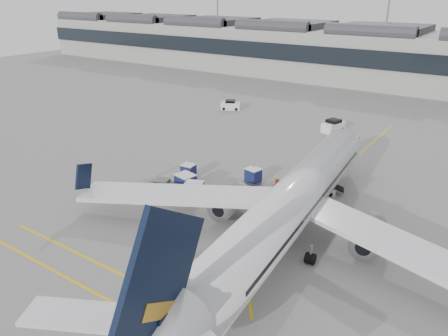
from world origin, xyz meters
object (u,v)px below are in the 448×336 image
Objects in this scene: ramp_agent_a at (253,173)px; airliner_main at (289,207)px; belt_loader at (315,187)px; ramp_agent_b at (276,187)px; baggage_cart_a at (253,175)px; pushback_tug at (162,188)px.

airliner_main is at bearing -83.09° from ramp_agent_a.
belt_loader is at bearing -27.06° from ramp_agent_a.
ramp_agent_b is at bearing 118.29° from airliner_main.
airliner_main reaches higher than ramp_agent_b.
belt_loader is at bearing -135.95° from ramp_agent_b.
airliner_main is at bearing 120.42° from ramp_agent_b.
ramp_agent_b is at bearing -154.05° from belt_loader.
pushback_tug is at bearing -117.73° from baggage_cart_a.
baggage_cart_a is (-8.43, 8.71, -2.38)m from airliner_main.
belt_loader reaches higher than ramp_agent_a.
belt_loader is 4.26m from ramp_agent_b.
airliner_main is 13.11× the size of pushback_tug.
pushback_tug is (-12.71, -9.21, 0.13)m from belt_loader.
belt_loader is 6.86m from ramp_agent_a.
belt_loader is (-1.98, 10.40, -2.72)m from airliner_main.
belt_loader is 2.59× the size of ramp_agent_b.
pushback_tug is at bearing 28.46° from ramp_agent_b.
baggage_cart_a is 1.01× the size of ramp_agent_a.
baggage_cart_a is at bearing 30.81° from pushback_tug.
pushback_tug is at bearing -162.59° from ramp_agent_a.
airliner_main is 10.93m from belt_loader.
ramp_agent_b reaches higher than baggage_cart_a.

